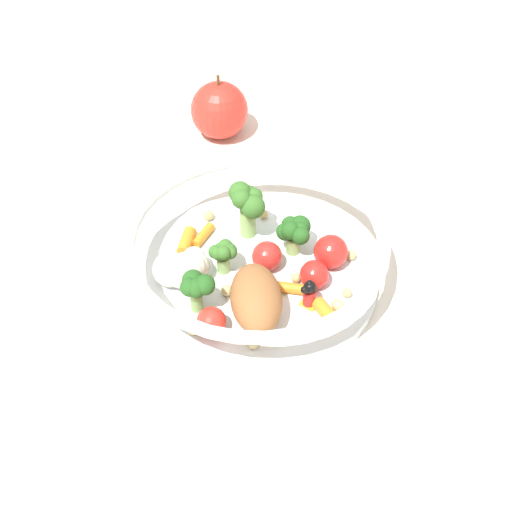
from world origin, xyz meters
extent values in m
plane|color=silver|center=(0.00, 0.00, 0.00)|extent=(2.40, 2.40, 0.00)
cylinder|color=white|center=(0.00, -0.01, 0.01)|extent=(0.23, 0.23, 0.01)
torus|color=white|center=(0.00, -0.01, 0.06)|extent=(0.24, 0.24, 0.01)
ellipsoid|color=#935B33|center=(0.04, 0.03, 0.03)|extent=(0.08, 0.09, 0.05)
cylinder|color=#8EB766|center=(-0.04, -0.05, 0.03)|extent=(0.02, 0.02, 0.03)
sphere|color=#386B28|center=(-0.03, -0.05, 0.06)|extent=(0.02, 0.02, 0.02)
sphere|color=#386B28|center=(-0.03, -0.04, 0.05)|extent=(0.02, 0.02, 0.02)
sphere|color=#386B28|center=(-0.04, -0.05, 0.06)|extent=(0.02, 0.02, 0.02)
sphere|color=#386B28|center=(-0.04, -0.05, 0.06)|extent=(0.02, 0.02, 0.02)
sphere|color=#386B28|center=(-0.03, -0.06, 0.06)|extent=(0.02, 0.02, 0.02)
cylinder|color=#8EB766|center=(0.02, -0.03, 0.02)|extent=(0.01, 0.01, 0.02)
sphere|color=#386B28|center=(0.02, -0.03, 0.04)|extent=(0.01, 0.01, 0.01)
sphere|color=#386B28|center=(0.02, -0.03, 0.04)|extent=(0.01, 0.01, 0.01)
sphere|color=#386B28|center=(0.02, -0.03, 0.04)|extent=(0.01, 0.01, 0.01)
sphere|color=#386B28|center=(0.01, -0.03, 0.03)|extent=(0.02, 0.02, 0.02)
sphere|color=#386B28|center=(0.01, -0.03, 0.04)|extent=(0.01, 0.01, 0.01)
sphere|color=#386B28|center=(0.02, -0.04, 0.04)|extent=(0.01, 0.01, 0.01)
sphere|color=#386B28|center=(0.02, -0.04, 0.04)|extent=(0.01, 0.01, 0.01)
cylinder|color=#8EB766|center=(-0.05, 0.00, 0.02)|extent=(0.01, 0.01, 0.02)
sphere|color=#23561E|center=(-0.04, 0.00, 0.04)|extent=(0.02, 0.02, 0.02)
sphere|color=#23561E|center=(-0.04, 0.01, 0.04)|extent=(0.02, 0.02, 0.02)
sphere|color=#23561E|center=(-0.05, 0.01, 0.04)|extent=(0.02, 0.02, 0.02)
sphere|color=#23561E|center=(-0.05, 0.00, 0.04)|extent=(0.02, 0.02, 0.02)
sphere|color=#23561E|center=(-0.05, -0.01, 0.04)|extent=(0.02, 0.02, 0.02)
sphere|color=#23561E|center=(-0.04, -0.01, 0.04)|extent=(0.02, 0.02, 0.02)
cylinder|color=#7FAD5B|center=(0.07, -0.02, 0.02)|extent=(0.01, 0.01, 0.02)
sphere|color=#23561E|center=(0.08, -0.02, 0.04)|extent=(0.02, 0.02, 0.02)
sphere|color=#23561E|center=(0.07, -0.01, 0.04)|extent=(0.02, 0.02, 0.02)
sphere|color=#23561E|center=(0.07, -0.01, 0.05)|extent=(0.02, 0.02, 0.02)
sphere|color=#23561E|center=(0.06, -0.02, 0.04)|extent=(0.01, 0.01, 0.01)
sphere|color=#23561E|center=(0.07, -0.02, 0.04)|extent=(0.02, 0.02, 0.02)
sphere|color=#23561E|center=(0.07, -0.02, 0.04)|extent=(0.02, 0.02, 0.02)
sphere|color=white|center=(0.06, -0.05, 0.03)|extent=(0.03, 0.03, 0.03)
sphere|color=white|center=(0.06, -0.04, 0.03)|extent=(0.03, 0.03, 0.03)
sphere|color=white|center=(0.05, -0.04, 0.03)|extent=(0.03, 0.03, 0.03)
sphere|color=white|center=(0.04, -0.05, 0.03)|extent=(0.03, 0.03, 0.03)
sphere|color=white|center=(0.04, -0.05, 0.03)|extent=(0.02, 0.02, 0.02)
sphere|color=white|center=(0.05, -0.05, 0.03)|extent=(0.02, 0.02, 0.02)
sphere|color=white|center=(0.06, -0.06, 0.03)|extent=(0.03, 0.03, 0.03)
cube|color=yellow|center=(0.00, 0.06, 0.01)|extent=(0.01, 0.02, 0.00)
cylinder|color=red|center=(0.00, 0.06, 0.02)|extent=(0.01, 0.01, 0.02)
sphere|color=black|center=(0.00, 0.06, 0.04)|extent=(0.01, 0.01, 0.01)
sphere|color=black|center=(0.00, 0.06, 0.04)|extent=(0.01, 0.01, 0.01)
sphere|color=black|center=(0.01, 0.06, 0.04)|extent=(0.01, 0.01, 0.01)
cylinder|color=orange|center=(0.02, -0.08, 0.02)|extent=(0.03, 0.03, 0.01)
cylinder|color=orange|center=(0.00, -0.08, 0.02)|extent=(0.03, 0.02, 0.01)
cylinder|color=orange|center=(0.00, 0.08, 0.02)|extent=(0.02, 0.03, 0.01)
cylinder|color=orange|center=(0.00, 0.03, 0.02)|extent=(0.03, 0.03, 0.01)
sphere|color=red|center=(-0.01, -0.01, 0.03)|extent=(0.03, 0.03, 0.03)
sphere|color=red|center=(-0.02, 0.04, 0.02)|extent=(0.03, 0.03, 0.03)
sphere|color=red|center=(0.08, 0.01, 0.02)|extent=(0.03, 0.03, 0.03)
sphere|color=red|center=(-0.06, 0.04, 0.03)|extent=(0.03, 0.03, 0.03)
sphere|color=#D1B775|center=(-0.07, -0.01, 0.02)|extent=(0.01, 0.01, 0.01)
sphere|color=tan|center=(-0.06, -0.05, 0.02)|extent=(0.01, 0.01, 0.01)
sphere|color=#D1B775|center=(0.09, 0.00, 0.02)|extent=(0.01, 0.01, 0.01)
sphere|color=tan|center=(-0.03, -0.01, 0.02)|extent=(0.01, 0.01, 0.01)
sphere|color=tan|center=(-0.02, -0.10, 0.02)|extent=(0.01, 0.01, 0.01)
sphere|color=#D1B775|center=(0.04, -0.01, 0.02)|extent=(0.01, 0.01, 0.01)
sphere|color=#D1B775|center=(0.07, 0.05, 0.02)|extent=(0.01, 0.01, 0.01)
sphere|color=tan|center=(0.01, -0.05, 0.02)|extent=(0.01, 0.01, 0.01)
sphere|color=tan|center=(0.01, 0.01, 0.02)|extent=(0.01, 0.01, 0.01)
sphere|color=tan|center=(-0.07, 0.05, 0.02)|extent=(0.01, 0.01, 0.01)
sphere|color=tan|center=(-0.03, 0.08, 0.02)|extent=(0.01, 0.01, 0.01)
sphere|color=tan|center=(-0.02, 0.03, 0.02)|extent=(0.01, 0.01, 0.01)
sphere|color=#D1B775|center=(-0.01, 0.08, 0.02)|extent=(0.01, 0.01, 0.01)
sphere|color=#D1B775|center=(-0.08, -0.02, 0.02)|extent=(0.01, 0.01, 0.01)
sphere|color=red|center=(-0.15, -0.20, 0.03)|extent=(0.07, 0.07, 0.07)
cylinder|color=brown|center=(-0.15, -0.20, 0.07)|extent=(0.00, 0.00, 0.01)
cube|color=white|center=(0.06, 0.25, 0.00)|extent=(0.17, 0.15, 0.01)
camera|label=1|loc=(0.36, 0.31, 0.50)|focal=50.01mm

